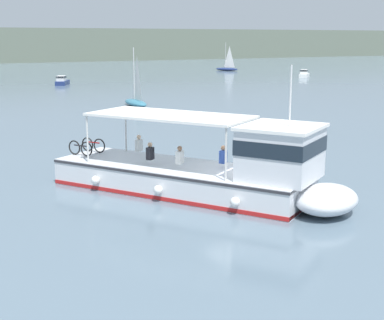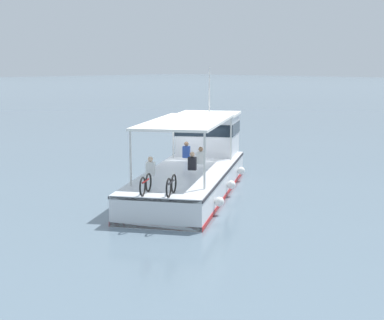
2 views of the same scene
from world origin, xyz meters
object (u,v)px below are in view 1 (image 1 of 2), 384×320
object	(u,v)px
ferry_main	(214,172)
sailboat_far_right	(136,100)
motorboat_horizon_east	(304,74)
motorboat_far_left	(62,81)
sailboat_off_bow	(227,68)

from	to	relation	value
ferry_main	sailboat_far_right	xyz separation A→B (m)	(9.32, 29.91, -0.47)
sailboat_far_right	motorboat_horizon_east	bearing A→B (deg)	30.71
motorboat_far_left	sailboat_far_right	xyz separation A→B (m)	(-0.74, -27.16, -0.00)
motorboat_far_left	sailboat_off_bow	size ratio (longest dim) A/B	0.70
motorboat_far_left	sailboat_off_bow	distance (m)	41.51
sailboat_far_right	ferry_main	bearing A→B (deg)	-107.31
motorboat_horizon_east	motorboat_far_left	bearing A→B (deg)	174.58
motorboat_horizon_east	sailboat_far_right	xyz separation A→B (m)	(-39.54, -23.48, -0.00)
motorboat_horizon_east	sailboat_off_bow	size ratio (longest dim) A/B	0.65
motorboat_far_left	sailboat_far_right	size ratio (longest dim) A/B	0.70
sailboat_off_bow	motorboat_far_left	bearing A→B (deg)	-154.64
motorboat_far_left	motorboat_horizon_east	size ratio (longest dim) A/B	1.08
sailboat_far_right	sailboat_off_bow	world-z (taller)	same
motorboat_far_left	motorboat_horizon_east	distance (m)	38.98
motorboat_far_left	sailboat_off_bow	xyz separation A→B (m)	(37.51, 17.78, -0.00)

